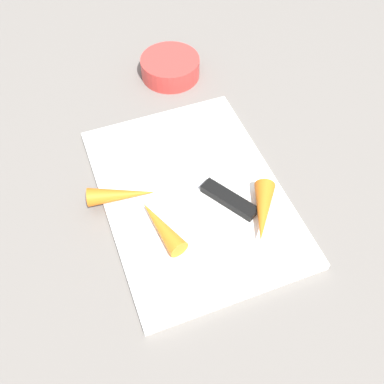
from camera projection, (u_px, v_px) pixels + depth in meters
ground_plane at (192, 197)px, 0.68m from camera, size 1.40×1.40×0.00m
cutting_board at (192, 194)px, 0.68m from camera, size 0.36×0.26×0.01m
knife at (222, 195)px, 0.66m from camera, size 0.18×0.12×0.01m
carrot_longest at (122, 195)px, 0.65m from camera, size 0.05×0.10×0.03m
carrot_shortest at (161, 226)px, 0.62m from camera, size 0.10×0.05×0.03m
carrot_medium at (263, 212)px, 0.63m from camera, size 0.10×0.07×0.03m
small_bowl at (170, 67)px, 0.84m from camera, size 0.11×0.11×0.04m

